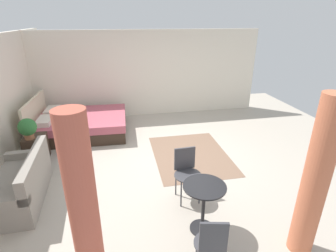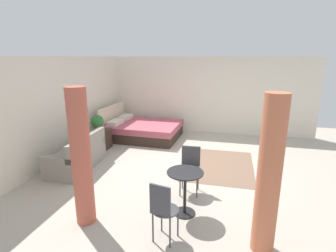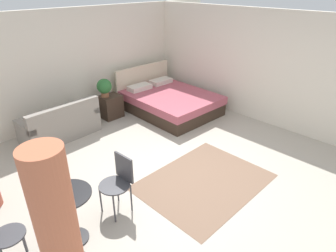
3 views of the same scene
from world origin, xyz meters
TOP-DOWN VIEW (x-y plane):
  - ground_plane at (0.00, 0.00)m, footprint 8.80×9.68m
  - wall_right at (2.90, 0.00)m, footprint 0.12×6.68m
  - area_rug at (0.04, -0.52)m, footprint 2.08×1.59m
  - bed at (1.72, 1.98)m, footprint 1.80×2.27m
  - couch at (-0.88, 2.61)m, footprint 1.58×0.79m
  - nightstand at (0.46, 2.71)m, footprint 0.49×0.40m
  - potted_plant at (0.36, 2.76)m, footprint 0.35×0.35m
  - balcony_table at (-2.09, -0.09)m, footprint 0.58×0.58m
  - cafe_chair_near_window at (-1.31, -0.05)m, footprint 0.46×0.46m
  - cafe_chair_near_couch at (-2.84, 0.08)m, footprint 0.44×0.44m
  - curtain_left at (-2.65, -1.23)m, footprint 0.29×0.29m
  - curtain_right at (-2.65, 1.36)m, footprint 0.29×0.29m

SIDE VIEW (x-z plane):
  - ground_plane at x=0.00m, z-range -0.02..0.00m
  - area_rug at x=0.04m, z-range 0.00..0.01m
  - bed at x=1.72m, z-range -0.23..0.76m
  - nightstand at x=0.46m, z-range 0.00..0.55m
  - couch at x=-0.88m, z-range -0.12..0.67m
  - balcony_table at x=-2.09m, z-range 0.14..0.88m
  - cafe_chair_near_window at x=-1.31m, z-range 0.10..0.96m
  - cafe_chair_near_couch at x=-2.84m, z-range 0.09..0.99m
  - potted_plant at x=0.36m, z-range 0.57..1.00m
  - curtain_left at x=-2.65m, z-range 0.00..2.09m
  - curtain_right at x=-2.65m, z-range 0.00..2.09m
  - wall_right at x=2.90m, z-range 0.00..2.50m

